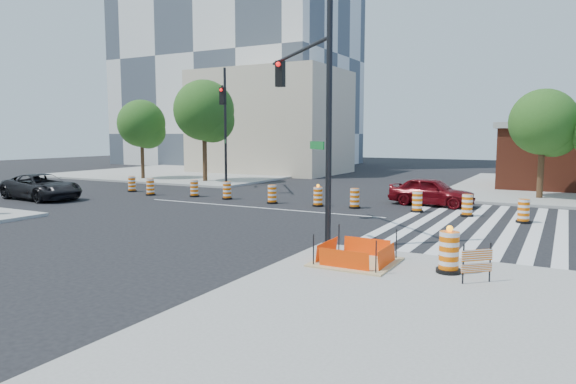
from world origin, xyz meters
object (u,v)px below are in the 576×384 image
signal_pole_se (310,91)px  signal_pole_nw (225,115)px  red_coupe (431,192)px  dark_suv (42,187)px

signal_pole_se → signal_pole_nw: bearing=-0.8°
signal_pole_se → signal_pole_nw: signal_pole_se is taller
red_coupe → dark_suv: size_ratio=0.83×
dark_suv → signal_pole_se: bearing=-92.8°
dark_suv → signal_pole_nw: (5.90, 10.13, 4.41)m
dark_suv → signal_pole_se: 19.49m
dark_suv → signal_pole_se: (18.76, -2.64, 4.56)m
signal_pole_nw → red_coupe: bearing=48.6°
signal_pole_se → signal_pole_nw: size_ratio=1.03×
red_coupe → signal_pole_nw: bearing=88.8°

